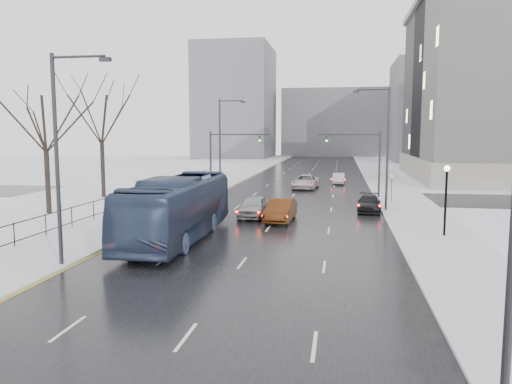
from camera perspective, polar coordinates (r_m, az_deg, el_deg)
The scene contains 25 objects.
road at distance 61.89m, azimuth 5.24°, elevation 0.88°, with size 16.00×150.00×0.04m, color black.
cross_road at distance 50.01m, azimuth 4.18°, elevation -0.53°, with size 130.00×10.00×0.04m, color black.
sidewalk_left at distance 63.54m, azimuth -4.25°, elevation 1.10°, with size 5.00×150.00×0.16m, color silver.
sidewalk_right at distance 61.98m, azimuth 14.96°, elevation 0.74°, with size 5.00×150.00×0.16m, color silver.
park_strip at distance 66.45m, azimuth -12.23°, elevation 1.19°, with size 14.00×150.00×0.12m, color white.
tree_park_d at distance 42.39m, azimuth -22.54°, elevation -2.39°, with size 8.75×8.75×12.50m, color black, non-canonical shape.
tree_park_e at distance 51.21m, azimuth -16.99°, elevation -0.66°, with size 9.45×9.45×13.50m, color black, non-canonical shape.
iron_fence at distance 36.42m, azimuth -19.54°, elevation -2.25°, with size 0.06×70.00×1.30m.
streetlight_r_near at distance 11.93m, azimuth 26.71°, elevation 2.31°, with size 2.95×0.25×10.00m.
streetlight_r_mid at distance 41.54m, azimuth 14.52°, elevation 5.52°, with size 2.95×0.25×10.00m.
streetlight_l_near at distance 24.94m, azimuth -21.41°, elevation 4.55°, with size 2.95×0.25×10.00m.
streetlight_l_far at distance 54.90m, azimuth -3.92°, elevation 5.99°, with size 2.95×0.25×10.00m.
lamppost_r_mid at distance 32.20m, azimuth 20.91°, elevation 0.20°, with size 0.36×0.36×4.28m.
mast_signal_right at distance 49.50m, azimuth 12.72°, elevation 4.00°, with size 6.10×0.33×6.50m.
mast_signal_left at distance 50.86m, azimuth -4.04°, elevation 4.22°, with size 6.10×0.33×6.50m.
no_uturn_sign at distance 45.79m, azimuth 15.26°, elevation 1.44°, with size 0.60×0.06×2.70m.
bldg_far_right at distance 118.79m, azimuth 21.18°, elevation 8.59°, with size 24.00×20.00×22.00m, color slate.
bldg_far_left at distance 129.38m, azimuth -2.34°, elevation 10.19°, with size 18.00×22.00×28.00m, color slate.
bldg_far_center at distance 141.40m, azimuth 9.42°, elevation 7.79°, with size 30.00×18.00×18.00m, color slate.
bus at distance 30.02m, azimuth -8.87°, elevation -1.83°, with size 3.17×13.57×3.78m, color navy.
sedan_center_near at distance 37.61m, azimuth -0.24°, elevation -1.68°, with size 1.90×4.71×1.61m, color #A0A1A3.
sedan_right_near at distance 35.87m, azimuth 2.84°, elevation -2.10°, with size 1.70×4.89×1.61m, color #54280E.
sedan_right_cross at distance 57.03m, azimuth 5.68°, elevation 1.17°, with size 2.58×5.60×1.56m, color #B9B9BD.
sedan_right_far at distance 41.33m, azimuth 12.80°, elevation -1.28°, with size 1.85×4.56×1.32m, color black.
sedan_right_distant at distance 62.78m, azimuth 9.43°, elevation 1.53°, with size 1.41×4.05×1.34m, color #B3B3B7.
Camera 1 is at (4.66, -1.38, 6.41)m, focal length 35.00 mm.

